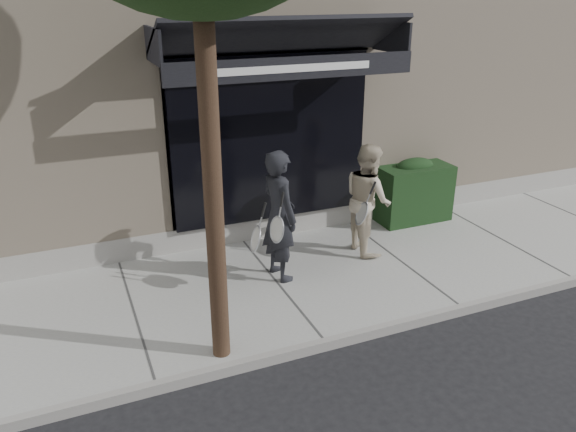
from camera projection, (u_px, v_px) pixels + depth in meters
name	position (u px, v px, depth m)	size (l,w,h in m)	color
ground	(396.00, 265.00, 8.75)	(80.00, 80.00, 0.00)	black
sidewalk	(396.00, 261.00, 8.73)	(20.00, 3.00, 0.12)	gray
curb	(461.00, 310.00, 7.40)	(20.00, 0.10, 0.14)	gray
building_facade	(277.00, 51.00, 11.94)	(14.30, 8.04, 5.64)	beige
hedge	(413.00, 191.00, 9.96)	(1.30, 0.70, 1.14)	black
pedestrian_front	(279.00, 216.00, 7.81)	(0.84, 0.88, 1.89)	black
pedestrian_back	(368.00, 199.00, 8.66)	(0.73, 0.91, 1.73)	beige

